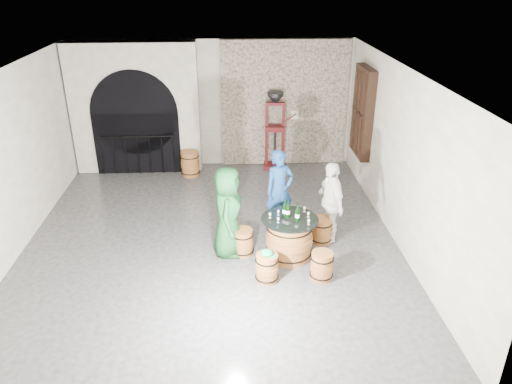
{
  "coord_description": "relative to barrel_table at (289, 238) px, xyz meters",
  "views": [
    {
      "loc": [
        0.38,
        -8.05,
        4.8
      ],
      "look_at": [
        0.84,
        -0.08,
        1.05
      ],
      "focal_mm": 34.0,
      "sensor_mm": 36.0,
      "label": 1
    }
  ],
  "objects": [
    {
      "name": "barrel_stool_near_right",
      "position": [
        0.47,
        -0.69,
        -0.14
      ],
      "size": [
        0.4,
        0.4,
        0.5
      ],
      "color": "#925C2A",
      "rests_on": "ground"
    },
    {
      "name": "tasting_glass_f",
      "position": [
        -0.35,
        0.05,
        0.44
      ],
      "size": [
        0.05,
        0.05,
        0.1
      ],
      "primitive_type": null,
      "color": "#C46E26",
      "rests_on": "barrel_table"
    },
    {
      "name": "wall_right",
      "position": [
        2.1,
        0.64,
        1.21
      ],
      "size": [
        0.0,
        8.0,
        8.0
      ],
      "primitive_type": "plane",
      "rotation": [
        1.57,
        0.0,
        -1.57
      ],
      "color": "silver",
      "rests_on": "ground"
    },
    {
      "name": "person_white",
      "position": [
        0.83,
        0.59,
        0.4
      ],
      "size": [
        0.59,
        0.99,
        1.58
      ],
      "primitive_type": "imported",
      "rotation": [
        0.0,
        0.0,
        -1.34
      ],
      "color": "white",
      "rests_on": "ground"
    },
    {
      "name": "tasting_glass_d",
      "position": [
        0.29,
        0.25,
        0.44
      ],
      "size": [
        0.05,
        0.05,
        0.1
      ],
      "primitive_type": null,
      "color": "#C46E26",
      "rests_on": "barrel_table"
    },
    {
      "name": "side_barrel",
      "position": [
        -2.01,
        3.88,
        -0.07
      ],
      "size": [
        0.47,
        0.47,
        0.63
      ],
      "rotation": [
        0.0,
        0.0,
        -0.4
      ],
      "color": "#925C2A",
      "rests_on": "ground"
    },
    {
      "name": "barrel_table",
      "position": [
        0.0,
        0.0,
        0.0
      ],
      "size": [
        1.01,
        1.01,
        0.78
      ],
      "color": "#925C2A",
      "rests_on": "ground"
    },
    {
      "name": "tasting_glass_a",
      "position": [
        -0.22,
        -0.12,
        0.44
      ],
      "size": [
        0.05,
        0.05,
        0.1
      ],
      "primitive_type": null,
      "color": "#C46E26",
      "rests_on": "barrel_table"
    },
    {
      "name": "wall_left",
      "position": [
        -4.9,
        0.64,
        1.21
      ],
      "size": [
        0.0,
        8.0,
        8.0
      ],
      "primitive_type": "plane",
      "rotation": [
        1.57,
        0.0,
        1.57
      ],
      "color": "silver",
      "rests_on": "ground"
    },
    {
      "name": "person_blue",
      "position": [
        -0.07,
        1.12,
        0.43
      ],
      "size": [
        0.69,
        0.58,
        1.62
      ],
      "primitive_type": "imported",
      "rotation": [
        0.0,
        0.0,
        0.37
      ],
      "color": "navy",
      "rests_on": "ground"
    },
    {
      "name": "ceiling",
      "position": [
        -1.4,
        0.64,
        2.81
      ],
      "size": [
        8.0,
        8.0,
        0.0
      ],
      "primitive_type": "plane",
      "rotation": [
        3.14,
        0.0,
        0.0
      ],
      "color": "beige",
      "rests_on": "wall_back"
    },
    {
      "name": "tasting_glass_e",
      "position": [
        0.29,
        -0.23,
        0.44
      ],
      "size": [
        0.05,
        0.05,
        0.1
      ],
      "primitive_type": null,
      "color": "#C46E26",
      "rests_on": "barrel_table"
    },
    {
      "name": "shuttered_window",
      "position": [
        1.98,
        3.04,
        1.41
      ],
      "size": [
        0.23,
        1.1,
        2.0
      ],
      "color": "black",
      "rests_on": "wall_right"
    },
    {
      "name": "arched_opening",
      "position": [
        -3.3,
        4.38,
        1.2
      ],
      "size": [
        3.1,
        0.6,
        3.19
      ],
      "color": "silver",
      "rests_on": "ground"
    },
    {
      "name": "tasting_glass_c",
      "position": [
        -0.19,
        0.15,
        0.44
      ],
      "size": [
        0.05,
        0.05,
        0.1
      ],
      "primitive_type": null,
      "color": "#C46E26",
      "rests_on": "barrel_table"
    },
    {
      "name": "barrel_stool_near_left",
      "position": [
        -0.45,
        -0.7,
        -0.14
      ],
      "size": [
        0.4,
        0.4,
        0.5
      ],
      "color": "#925C2A",
      "rests_on": "ground"
    },
    {
      "name": "wall_front",
      "position": [
        -1.4,
        -3.36,
        1.21
      ],
      "size": [
        8.0,
        0.0,
        8.0
      ],
      "primitive_type": "plane",
      "rotation": [
        -1.57,
        0.0,
        0.0
      ],
      "color": "silver",
      "rests_on": "ground"
    },
    {
      "name": "barrel_stool_far",
      "position": [
        -0.05,
        0.84,
        -0.14
      ],
      "size": [
        0.4,
        0.4,
        0.5
      ],
      "color": "#925C2A",
      "rests_on": "ground"
    },
    {
      "name": "barrel_stool_left",
      "position": [
        -0.82,
        0.14,
        -0.14
      ],
      "size": [
        0.4,
        0.4,
        0.5
      ],
      "color": "#925C2A",
      "rests_on": "ground"
    },
    {
      "name": "tasting_glass_b",
      "position": [
        0.33,
        0.04,
        0.44
      ],
      "size": [
        0.05,
        0.05,
        0.1
      ],
      "primitive_type": null,
      "color": "#C46E26",
      "rests_on": "barrel_table"
    },
    {
      "name": "barrel_stool_right",
      "position": [
        0.68,
        0.49,
        -0.14
      ],
      "size": [
        0.4,
        0.4,
        0.5
      ],
      "color": "#925C2A",
      "rests_on": "ground"
    },
    {
      "name": "corking_press",
      "position": [
        0.13,
        4.27,
        0.77
      ],
      "size": [
        0.82,
        0.48,
        1.99
      ],
      "rotation": [
        0.0,
        0.0,
        -0.08
      ],
      "color": "#500D0F",
      "rests_on": "ground"
    },
    {
      "name": "ground",
      "position": [
        -1.4,
        0.64,
        -0.39
      ],
      "size": [
        8.0,
        8.0,
        0.0
      ],
      "primitive_type": "plane",
      "color": "#2B2B2D",
      "rests_on": "ground"
    },
    {
      "name": "control_box",
      "position": [
        0.65,
        4.5,
        0.96
      ],
      "size": [
        0.18,
        0.1,
        0.22
      ],
      "primitive_type": "cube",
      "color": "silver",
      "rests_on": "wall_back"
    },
    {
      "name": "wall_back",
      "position": [
        -1.4,
        4.64,
        1.21
      ],
      "size": [
        8.0,
        0.0,
        8.0
      ],
      "primitive_type": "plane",
      "rotation": [
        1.57,
        0.0,
        0.0
      ],
      "color": "silver",
      "rests_on": "ground"
    },
    {
      "name": "wine_bottle_center",
      "position": [
        0.12,
        -0.08,
        0.52
      ],
      "size": [
        0.08,
        0.08,
        0.32
      ],
      "color": "black",
      "rests_on": "barrel_table"
    },
    {
      "name": "green_cap",
      "position": [
        -0.45,
        -0.71,
        0.15
      ],
      "size": [
        0.24,
        0.19,
        0.11
      ],
      "color": "#0E9A4C",
      "rests_on": "barrel_stool_near_left"
    },
    {
      "name": "stone_facing_panel",
      "position": [
        0.4,
        4.58,
        1.21
      ],
      "size": [
        3.2,
        0.12,
        3.18
      ],
      "primitive_type": "cube",
      "color": "#AC9F89",
      "rests_on": "ground"
    },
    {
      "name": "person_green",
      "position": [
        -1.08,
        0.19,
        0.46
      ],
      "size": [
        0.6,
        0.87,
        1.68
      ],
      "primitive_type": "imported",
      "rotation": [
        0.0,
        0.0,
        1.49
      ],
      "color": "#13441D",
      "rests_on": "ground"
    },
    {
      "name": "wine_bottle_left",
      "position": [
        -0.08,
        0.1,
        0.52
      ],
      "size": [
        0.08,
        0.08,
        0.32
      ],
      "color": "black",
      "rests_on": "barrel_table"
    },
    {
      "name": "wine_bottle_right",
      "position": [
        -0.03,
        0.06,
        0.52
      ],
      "size": [
        0.08,
        0.08,
        0.32
      ],
      "color": "black",
      "rests_on": "barrel_table"
    }
  ]
}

